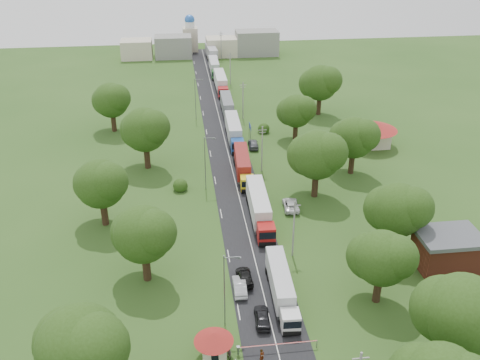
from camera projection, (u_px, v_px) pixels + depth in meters
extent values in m
plane|color=#284A18|center=(248.00, 232.00, 82.40)|extent=(260.00, 260.00, 0.00)
cube|color=black|center=(233.00, 175.00, 100.07)|extent=(8.00, 200.00, 0.04)
cylinder|color=slate|center=(238.00, 351.00, 59.57)|extent=(0.20, 0.20, 1.10)
cube|color=slate|center=(238.00, 347.00, 59.34)|extent=(0.35, 0.35, 0.25)
cylinder|color=red|center=(278.00, 344.00, 59.85)|extent=(9.00, 0.12, 0.12)
cylinder|color=slate|center=(317.00, 344.00, 60.57)|extent=(0.10, 0.10, 1.00)
cube|color=beige|center=(214.00, 349.00, 58.98)|extent=(2.60, 2.60, 2.40)
cone|color=maroon|center=(214.00, 337.00, 58.21)|extent=(4.40, 4.40, 1.10)
cube|color=black|center=(226.00, 346.00, 59.03)|extent=(0.02, 1.20, 0.90)
cube|color=black|center=(215.00, 359.00, 57.92)|extent=(0.80, 0.02, 1.90)
cylinder|color=slate|center=(251.00, 136.00, 111.92)|extent=(0.12, 0.12, 4.00)
cylinder|color=slate|center=(249.00, 131.00, 114.04)|extent=(0.12, 0.12, 4.00)
cube|color=navy|center=(250.00, 126.00, 112.25)|extent=(0.06, 3.00, 1.00)
cube|color=silver|center=(250.00, 126.00, 112.25)|extent=(0.07, 3.10, 0.06)
cube|color=gray|center=(361.00, 358.00, 48.29)|extent=(1.60, 0.10, 0.10)
cylinder|color=gray|center=(294.00, 229.00, 74.76)|extent=(0.24, 0.24, 9.00)
cube|color=gray|center=(295.00, 205.00, 73.03)|extent=(1.60, 0.10, 0.10)
cube|color=gray|center=(295.00, 209.00, 73.26)|extent=(1.20, 0.10, 0.10)
cylinder|color=gray|center=(262.00, 149.00, 99.51)|extent=(0.24, 0.24, 9.00)
cube|color=gray|center=(262.00, 130.00, 97.78)|extent=(1.60, 0.10, 0.10)
cube|color=gray|center=(262.00, 133.00, 98.00)|extent=(1.20, 0.10, 0.10)
cylinder|color=gray|center=(243.00, 101.00, 124.25)|extent=(0.24, 0.24, 9.00)
cube|color=gray|center=(243.00, 85.00, 122.52)|extent=(1.60, 0.10, 0.10)
cube|color=gray|center=(243.00, 87.00, 122.75)|extent=(1.20, 0.10, 0.10)
cylinder|color=gray|center=(230.00, 69.00, 148.99)|extent=(0.24, 0.24, 9.00)
cube|color=gray|center=(230.00, 55.00, 147.26)|extent=(1.60, 0.10, 0.10)
cube|color=gray|center=(230.00, 57.00, 147.49)|extent=(1.20, 0.10, 0.10)
cylinder|color=gray|center=(221.00, 46.00, 173.73)|extent=(0.24, 0.24, 9.00)
cube|color=gray|center=(221.00, 34.00, 172.00)|extent=(1.60, 0.10, 0.10)
cube|color=gray|center=(221.00, 35.00, 172.23)|extent=(1.20, 0.10, 0.10)
cylinder|color=slate|center=(224.00, 291.00, 61.85)|extent=(0.16, 0.16, 10.00)
cube|color=slate|center=(232.00, 257.00, 59.81)|extent=(1.80, 0.10, 0.10)
cube|color=slate|center=(239.00, 258.00, 59.97)|extent=(0.50, 0.22, 0.15)
cylinder|color=slate|center=(205.00, 163.00, 92.78)|extent=(0.16, 0.16, 10.00)
cube|color=slate|center=(210.00, 138.00, 90.74)|extent=(1.80, 0.10, 0.10)
cube|color=slate|center=(214.00, 139.00, 90.89)|extent=(0.50, 0.22, 0.15)
cylinder|color=slate|center=(195.00, 99.00, 123.71)|extent=(0.16, 0.16, 10.00)
cube|color=slate|center=(199.00, 79.00, 121.67)|extent=(1.80, 0.10, 0.10)
cube|color=slate|center=(202.00, 80.00, 121.82)|extent=(0.50, 0.22, 0.15)
cylinder|color=#382616|center=(453.00, 354.00, 56.81)|extent=(1.12, 1.12, 4.55)
sphere|color=#223E11|center=(463.00, 314.00, 54.27)|extent=(8.40, 8.40, 8.40)
sphere|color=#223E11|center=(444.00, 309.00, 55.74)|extent=(7.20, 7.20, 7.20)
cylinder|color=#382616|center=(377.00, 289.00, 67.14)|extent=(1.04, 1.04, 3.85)
sphere|color=#223E11|center=(382.00, 258.00, 65.01)|extent=(7.00, 7.00, 7.00)
sphere|color=#223E11|center=(396.00, 257.00, 63.92)|extent=(5.50, 5.50, 5.50)
sphere|color=#223E11|center=(370.00, 256.00, 66.24)|extent=(6.00, 6.00, 6.00)
cylinder|color=#382616|center=(394.00, 240.00, 76.55)|extent=(1.08, 1.08, 4.20)
sphere|color=#223E11|center=(398.00, 209.00, 74.22)|extent=(7.70, 7.70, 7.70)
sphere|color=#223E11|center=(412.00, 208.00, 73.02)|extent=(6.05, 6.05, 6.05)
sphere|color=#223E11|center=(387.00, 208.00, 75.56)|extent=(6.60, 6.60, 6.60)
cylinder|color=#382616|center=(315.00, 184.00, 91.61)|extent=(1.12, 1.12, 4.55)
sphere|color=#223E11|center=(317.00, 155.00, 89.08)|extent=(8.40, 8.40, 8.40)
sphere|color=#223E11|center=(328.00, 152.00, 87.77)|extent=(6.60, 6.60, 6.60)
sphere|color=#223E11|center=(308.00, 155.00, 90.54)|extent=(7.20, 7.20, 7.20)
cylinder|color=#382616|center=(352.00, 163.00, 99.74)|extent=(1.08, 1.08, 4.20)
sphere|color=#223E11|center=(354.00, 137.00, 97.41)|extent=(7.70, 7.70, 7.70)
sphere|color=#223E11|center=(364.00, 135.00, 96.21)|extent=(6.05, 6.05, 6.05)
sphere|color=#223E11|center=(346.00, 138.00, 98.75)|extent=(6.60, 6.60, 6.60)
cylinder|color=#382616|center=(295.00, 132.00, 114.08)|extent=(1.04, 1.04, 3.85)
sphere|color=#223E11|center=(296.00, 111.00, 111.95)|extent=(7.00, 7.00, 7.00)
sphere|color=#223E11|center=(303.00, 109.00, 110.86)|extent=(5.50, 5.50, 5.50)
sphere|color=#223E11|center=(290.00, 111.00, 113.18)|extent=(6.00, 6.00, 6.00)
cylinder|color=#382616|center=(319.00, 105.00, 128.16)|extent=(1.12, 1.12, 4.55)
sphere|color=#223E11|center=(320.00, 83.00, 125.62)|extent=(8.40, 8.40, 8.40)
sphere|color=#223E11|center=(328.00, 80.00, 124.31)|extent=(6.60, 6.60, 6.60)
sphere|color=#223E11|center=(314.00, 84.00, 127.09)|extent=(7.20, 7.20, 7.20)
sphere|color=#223E11|center=(81.00, 347.00, 50.14)|extent=(8.40, 8.40, 8.40)
sphere|color=#223E11|center=(94.00, 348.00, 48.84)|extent=(6.60, 6.60, 6.60)
sphere|color=#223E11|center=(71.00, 341.00, 51.61)|extent=(7.20, 7.20, 7.20)
cylinder|color=#382616|center=(146.00, 266.00, 70.98)|extent=(1.08, 1.08, 4.20)
sphere|color=#223E11|center=(143.00, 234.00, 68.65)|extent=(7.70, 7.70, 7.70)
sphere|color=#223E11|center=(153.00, 232.00, 67.45)|extent=(6.05, 6.05, 6.05)
sphere|color=#223E11|center=(136.00, 232.00, 69.99)|extent=(6.60, 6.60, 6.60)
cylinder|color=#382616|center=(104.00, 213.00, 83.47)|extent=(1.08, 1.08, 4.20)
sphere|color=#223E11|center=(100.00, 184.00, 81.14)|extent=(7.70, 7.70, 7.70)
sphere|color=#223E11|center=(108.00, 182.00, 79.94)|extent=(6.05, 6.05, 6.05)
sphere|color=#223E11|center=(95.00, 183.00, 82.49)|extent=(6.60, 6.60, 6.60)
cylinder|color=#382616|center=(147.00, 157.00, 101.72)|extent=(1.12, 1.12, 4.55)
sphere|color=#223E11|center=(145.00, 130.00, 99.18)|extent=(8.40, 8.40, 8.40)
sphere|color=#223E11|center=(152.00, 127.00, 97.87)|extent=(6.60, 6.60, 6.60)
sphere|color=#223E11|center=(139.00, 130.00, 100.65)|extent=(7.20, 7.20, 7.20)
cylinder|color=#382616|center=(114.00, 122.00, 118.60)|extent=(1.08, 1.08, 4.20)
sphere|color=#223E11|center=(111.00, 100.00, 116.27)|extent=(7.70, 7.70, 7.70)
sphere|color=#223E11|center=(117.00, 98.00, 115.07)|extent=(6.05, 6.05, 6.05)
sphere|color=#223E11|center=(107.00, 101.00, 117.61)|extent=(6.60, 6.60, 6.60)
cube|color=maroon|center=(446.00, 252.00, 73.58)|extent=(8.00, 6.00, 4.60)
cube|color=#47494F|center=(450.00, 236.00, 72.39)|extent=(8.60, 6.60, 0.60)
cube|color=beige|center=(371.00, 137.00, 111.26)|extent=(7.00, 5.00, 4.00)
cone|color=maroon|center=(373.00, 124.00, 109.94)|extent=(10.08, 10.08, 1.80)
cube|color=gray|center=(173.00, 47.00, 176.92)|extent=(12.00, 8.00, 7.00)
cube|color=beige|center=(221.00, 47.00, 178.89)|extent=(10.00, 8.00, 6.00)
cube|color=gray|center=(257.00, 43.00, 179.74)|extent=(14.00, 8.00, 8.00)
cube|color=beige|center=(137.00, 49.00, 175.85)|extent=(10.00, 8.00, 6.00)
cube|color=beige|center=(190.00, 39.00, 184.42)|extent=(5.00, 5.00, 8.00)
cylinder|color=silver|center=(190.00, 25.00, 182.14)|extent=(3.20, 3.20, 2.00)
sphere|color=#2659B2|center=(190.00, 20.00, 181.41)|extent=(3.40, 3.40, 3.40)
cube|color=silver|center=(290.00, 321.00, 62.62)|extent=(2.31, 2.31, 2.31)
cube|color=black|center=(292.00, 325.00, 61.49)|extent=(2.13, 0.10, 1.02)
cube|color=slate|center=(292.00, 333.00, 62.11)|extent=(2.04, 0.33, 0.32)
cube|color=slate|center=(280.00, 291.00, 68.68)|extent=(2.55, 10.71, 0.28)
cube|color=silver|center=(280.00, 279.00, 68.17)|extent=(2.74, 10.99, 2.77)
cylinder|color=black|center=(291.00, 332.00, 62.33)|extent=(2.17, 0.92, 0.92)
cylinder|color=black|center=(289.00, 322.00, 63.80)|extent=(2.17, 0.92, 0.92)
cylinder|color=black|center=(275.00, 277.00, 71.64)|extent=(2.17, 0.92, 0.92)
cylinder|color=black|center=(273.00, 271.00, 72.87)|extent=(2.17, 0.92, 0.92)
cube|color=#A51412|center=(266.00, 233.00, 79.01)|extent=(2.64, 2.64, 2.67)
cube|color=black|center=(268.00, 236.00, 77.69)|extent=(2.46, 0.10, 1.18)
cube|color=slate|center=(267.00, 244.00, 78.41)|extent=(2.36, 0.32, 0.37)
cube|color=slate|center=(258.00, 213.00, 86.01)|extent=(2.84, 12.37, 0.32)
cube|color=silver|center=(258.00, 201.00, 85.42)|extent=(3.06, 12.70, 3.21)
cylinder|color=black|center=(267.00, 243.00, 78.67)|extent=(2.51, 1.07, 1.07)
cylinder|color=black|center=(265.00, 236.00, 80.37)|extent=(2.51, 1.07, 1.07)
cylinder|color=black|center=(255.00, 203.00, 89.44)|extent=(2.51, 1.07, 1.07)
cylinder|color=black|center=(254.00, 198.00, 90.86)|extent=(2.51, 1.07, 1.07)
cube|color=yellow|center=(247.00, 183.00, 93.72)|extent=(2.47, 2.47, 2.44)
cube|color=black|center=(248.00, 184.00, 92.52)|extent=(2.24, 0.15, 1.07)
cube|color=slate|center=(248.00, 191.00, 93.17)|extent=(2.16, 0.37, 0.34)
cube|color=slate|center=(242.00, 170.00, 100.10)|extent=(2.89, 11.32, 0.29)
cube|color=maroon|center=(242.00, 161.00, 99.56)|extent=(3.10, 11.63, 2.92)
cylinder|color=black|center=(248.00, 191.00, 93.41)|extent=(2.29, 0.97, 0.97)
cylinder|color=black|center=(247.00, 186.00, 94.96)|extent=(2.29, 0.97, 0.97)
cylinder|color=black|center=(240.00, 164.00, 103.23)|extent=(2.29, 0.97, 0.97)
cylinder|color=black|center=(239.00, 160.00, 104.52)|extent=(2.29, 0.97, 0.97)
cube|color=navy|center=(237.00, 146.00, 108.00)|extent=(2.60, 2.60, 2.65)
cube|color=black|center=(238.00, 147.00, 106.70)|extent=(2.43, 0.08, 1.16)
cube|color=slate|center=(238.00, 153.00, 107.41)|extent=(2.33, 0.30, 0.37)
cube|color=slate|center=(233.00, 136.00, 114.94)|extent=(2.71, 12.22, 0.32)
cube|color=silver|center=(233.00, 127.00, 114.35)|extent=(2.93, 12.54, 3.17)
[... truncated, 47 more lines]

